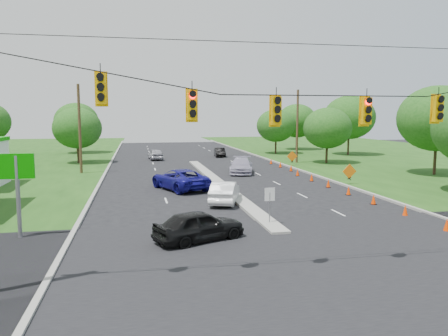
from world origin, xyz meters
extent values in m
plane|color=black|center=(0.00, 0.00, 0.00)|extent=(160.00, 160.00, 0.00)
cube|color=black|center=(0.00, 0.00, 0.00)|extent=(160.00, 14.00, 0.02)
cube|color=gray|center=(-10.10, 30.00, 0.00)|extent=(0.25, 110.00, 0.16)
cube|color=gray|center=(10.10, 30.00, 0.00)|extent=(0.25, 110.00, 0.16)
cube|color=gray|center=(0.00, 21.00, 0.00)|extent=(1.00, 34.00, 0.18)
cylinder|color=gray|center=(0.00, 6.00, 0.90)|extent=(0.06, 0.06, 1.80)
cube|color=white|center=(0.00, 6.00, 1.70)|extent=(0.55, 0.04, 0.70)
cylinder|color=black|center=(0.00, -1.00, 7.00)|extent=(24.00, 0.04, 0.04)
cube|color=#FFB603|center=(-8.00, -1.00, 6.75)|extent=(0.34, 0.24, 1.00)
cube|color=#FFB603|center=(-5.00, -1.00, 6.22)|extent=(0.34, 0.24, 1.00)
cube|color=#FFB603|center=(-2.00, -1.00, 6.05)|extent=(0.34, 0.24, 1.00)
cube|color=#FFB603|center=(1.50, -1.00, 6.05)|extent=(0.34, 0.24, 1.00)
cube|color=#FFB603|center=(4.50, -1.00, 6.14)|extent=(0.34, 0.24, 1.00)
cylinder|color=#422D1C|center=(-12.50, 30.00, 4.50)|extent=(0.28, 0.28, 9.00)
cylinder|color=#422D1C|center=(12.50, 35.00, 4.50)|extent=(0.28, 0.28, 9.00)
cylinder|color=gray|center=(-12.50, 6.00, 2.00)|extent=(0.20, 0.20, 4.00)
cube|color=#038E00|center=(-12.50, 6.00, 3.50)|extent=(1.60, 0.15, 1.20)
cone|color=#FF3900|center=(8.44, 3.00, 0.35)|extent=(0.32, 0.32, 0.70)
cone|color=#FF3900|center=(8.44, 6.50, 0.35)|extent=(0.32, 0.32, 0.70)
cone|color=#FF3900|center=(8.44, 10.00, 0.35)|extent=(0.32, 0.32, 0.70)
cone|color=#FF3900|center=(8.44, 13.50, 0.35)|extent=(0.32, 0.32, 0.70)
cone|color=#FF3900|center=(8.44, 17.00, 0.35)|extent=(0.32, 0.32, 0.70)
cone|color=#FF3900|center=(8.44, 20.50, 0.35)|extent=(0.32, 0.32, 0.70)
cone|color=#FF3900|center=(8.44, 24.00, 0.35)|extent=(0.32, 0.32, 0.70)
cone|color=#FF3900|center=(9.04, 27.50, 0.35)|extent=(0.32, 0.32, 0.70)
cone|color=#FF3900|center=(9.04, 31.00, 0.35)|extent=(0.32, 0.32, 0.70)
cone|color=#FF3900|center=(9.04, 34.50, 0.35)|extent=(0.32, 0.32, 0.70)
cube|color=black|center=(10.80, 18.00, 0.55)|extent=(0.06, 0.58, 0.26)
cube|color=black|center=(10.80, 18.00, 0.55)|extent=(0.06, 0.58, 0.26)
cube|color=orange|center=(10.80, 18.00, 1.15)|extent=(1.27, 0.05, 1.27)
cube|color=black|center=(10.80, 32.00, 0.55)|extent=(0.06, 0.58, 0.26)
cube|color=black|center=(10.80, 32.00, 0.55)|extent=(0.06, 0.58, 0.26)
cube|color=orange|center=(10.80, 32.00, 1.15)|extent=(1.27, 0.05, 1.27)
cylinder|color=black|center=(-14.00, 40.00, 1.26)|extent=(0.28, 0.28, 2.52)
ellipsoid|color=#194C14|center=(-14.00, 40.00, 4.34)|extent=(5.88, 5.88, 5.04)
cylinder|color=black|center=(-16.00, 55.00, 1.44)|extent=(0.28, 0.28, 2.88)
ellipsoid|color=#194C14|center=(-16.00, 55.00, 4.96)|extent=(6.72, 6.72, 5.76)
cylinder|color=black|center=(22.00, 22.00, 1.62)|extent=(0.28, 0.28, 3.24)
ellipsoid|color=#194C14|center=(22.00, 22.00, 5.58)|extent=(7.56, 7.56, 6.48)
cylinder|color=black|center=(16.00, 34.00, 1.26)|extent=(0.28, 0.28, 2.52)
ellipsoid|color=#194C14|center=(16.00, 34.00, 4.34)|extent=(5.88, 5.88, 5.04)
cylinder|color=black|center=(24.00, 44.00, 1.62)|extent=(0.28, 0.28, 3.24)
ellipsoid|color=#194C14|center=(24.00, 44.00, 5.58)|extent=(7.56, 7.56, 6.48)
cylinder|color=black|center=(20.00, 55.00, 1.44)|extent=(0.28, 0.28, 2.88)
ellipsoid|color=#194C14|center=(20.00, 55.00, 4.96)|extent=(6.72, 6.72, 5.76)
cylinder|color=black|center=(14.00, 48.00, 1.26)|extent=(0.28, 0.28, 2.52)
ellipsoid|color=#194C14|center=(14.00, 48.00, 4.34)|extent=(5.88, 5.88, 5.04)
imported|color=black|center=(-4.11, 3.82, 0.75)|extent=(4.73, 3.33, 1.49)
imported|color=white|center=(-1.16, 12.43, 0.75)|extent=(2.95, 4.79, 1.49)
imported|color=navy|center=(-3.61, 18.48, 0.83)|extent=(4.83, 6.56, 1.66)
imported|color=#A49FB6|center=(3.52, 27.03, 0.80)|extent=(3.60, 5.91, 1.60)
imported|color=#A5A3AD|center=(-4.48, 42.66, 0.72)|extent=(2.10, 4.39, 1.45)
imported|color=black|center=(4.71, 45.11, 0.64)|extent=(1.68, 4.01, 1.29)
camera|label=1|loc=(-6.89, -15.98, 5.89)|focal=35.00mm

